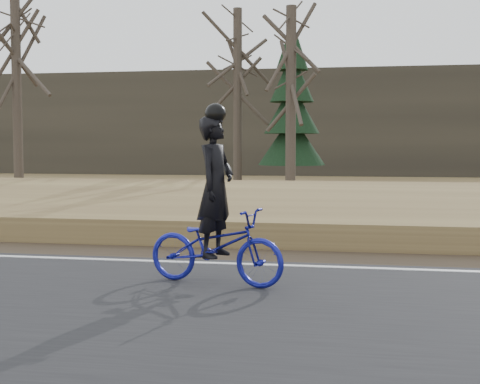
# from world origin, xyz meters

# --- Properties ---
(ground) EXTENTS (120.00, 120.00, 0.00)m
(ground) POSITION_xyz_m (0.00, 0.00, 0.00)
(ground) COLOR olive
(ground) RESTS_ON ground
(road) EXTENTS (120.00, 6.00, 0.06)m
(road) POSITION_xyz_m (0.00, -2.50, 0.03)
(road) COLOR black
(road) RESTS_ON ground
(edge_line) EXTENTS (120.00, 0.12, 0.01)m
(edge_line) POSITION_xyz_m (0.00, 0.20, 0.07)
(edge_line) COLOR silver
(edge_line) RESTS_ON road
(shoulder) EXTENTS (120.00, 1.60, 0.04)m
(shoulder) POSITION_xyz_m (0.00, 1.20, 0.02)
(shoulder) COLOR #473A2B
(shoulder) RESTS_ON ground
(embankment) EXTENTS (120.00, 5.00, 0.44)m
(embankment) POSITION_xyz_m (0.00, 4.20, 0.22)
(embankment) COLOR olive
(embankment) RESTS_ON ground
(ballast) EXTENTS (120.00, 3.00, 0.45)m
(ballast) POSITION_xyz_m (0.00, 8.00, 0.23)
(ballast) COLOR slate
(ballast) RESTS_ON ground
(railroad) EXTENTS (120.00, 2.40, 0.29)m
(railroad) POSITION_xyz_m (0.00, 8.00, 0.53)
(railroad) COLOR black
(railroad) RESTS_ON ballast
(treeline_backdrop) EXTENTS (120.00, 4.00, 6.00)m
(treeline_backdrop) POSITION_xyz_m (0.00, 30.00, 3.00)
(treeline_backdrop) COLOR #383328
(treeline_backdrop) RESTS_ON ground
(cyclist) EXTENTS (1.93, 1.06, 2.27)m
(cyclist) POSITION_xyz_m (-2.63, -1.21, 0.78)
(cyclist) COLOR navy
(cyclist) RESTS_ON road
(bare_tree_far_left) EXTENTS (0.36, 0.36, 8.37)m
(bare_tree_far_left) POSITION_xyz_m (-13.53, 13.90, 4.19)
(bare_tree_far_left) COLOR #453C33
(bare_tree_far_left) RESTS_ON ground
(bare_tree_left) EXTENTS (0.36, 0.36, 7.24)m
(bare_tree_left) POSITION_xyz_m (-5.79, 17.41, 3.62)
(bare_tree_left) COLOR #453C33
(bare_tree_left) RESTS_ON ground
(bare_tree_near_left) EXTENTS (0.36, 0.36, 6.46)m
(bare_tree_near_left) POSITION_xyz_m (-3.22, 13.45, 3.23)
(bare_tree_near_left) COLOR #453C33
(bare_tree_near_left) RESTS_ON ground
(conifer) EXTENTS (2.60, 2.60, 6.56)m
(conifer) POSITION_xyz_m (-3.50, 16.51, 3.11)
(conifer) COLOR #453C33
(conifer) RESTS_ON ground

